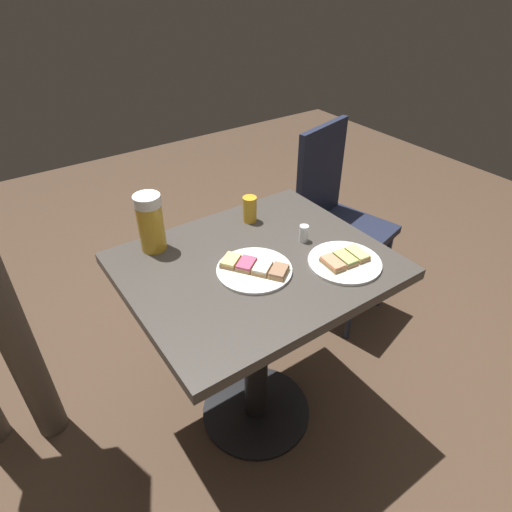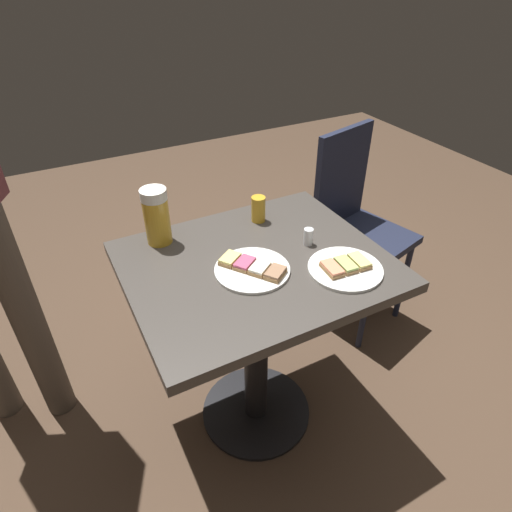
{
  "view_description": "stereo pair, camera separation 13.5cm",
  "coord_description": "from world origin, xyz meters",
  "px_view_note": "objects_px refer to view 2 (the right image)",
  "views": [
    {
      "loc": [
        -0.91,
        0.63,
        1.57
      ],
      "look_at": [
        0.0,
        0.0,
        0.79
      ],
      "focal_mm": 30.52,
      "sensor_mm": 36.0,
      "label": 1
    },
    {
      "loc": [
        -0.98,
        0.52,
        1.57
      ],
      "look_at": [
        0.0,
        0.0,
        0.79
      ],
      "focal_mm": 30.52,
      "sensor_mm": 36.0,
      "label": 2
    }
  ],
  "objects_px": {
    "plate_near": "(252,268)",
    "salt_shaker": "(308,237)",
    "beer_mug": "(156,216)",
    "cafe_chair": "(354,219)",
    "plate_far": "(345,268)",
    "beer_glass_small": "(258,209)"
  },
  "relations": [
    {
      "from": "plate_near",
      "to": "salt_shaker",
      "type": "xyz_separation_m",
      "value": [
        0.05,
        -0.23,
        0.02
      ]
    },
    {
      "from": "beer_mug",
      "to": "cafe_chair",
      "type": "distance_m",
      "value": 0.99
    },
    {
      "from": "plate_far",
      "to": "cafe_chair",
      "type": "xyz_separation_m",
      "value": [
        0.52,
        -0.49,
        -0.24
      ]
    },
    {
      "from": "plate_far",
      "to": "beer_mug",
      "type": "bearing_deg",
      "value": 46.63
    },
    {
      "from": "plate_near",
      "to": "plate_far",
      "type": "distance_m",
      "value": 0.28
    },
    {
      "from": "plate_near",
      "to": "beer_glass_small",
      "type": "distance_m",
      "value": 0.3
    },
    {
      "from": "salt_shaker",
      "to": "cafe_chair",
      "type": "xyz_separation_m",
      "value": [
        0.35,
        -0.51,
        -0.25
      ]
    },
    {
      "from": "plate_near",
      "to": "salt_shaker",
      "type": "height_order",
      "value": "salt_shaker"
    },
    {
      "from": "beer_glass_small",
      "to": "salt_shaker",
      "type": "height_order",
      "value": "beer_glass_small"
    },
    {
      "from": "beer_mug",
      "to": "beer_glass_small",
      "type": "bearing_deg",
      "value": -96.18
    },
    {
      "from": "beer_mug",
      "to": "salt_shaker",
      "type": "xyz_separation_m",
      "value": [
        -0.25,
        -0.43,
        -0.07
      ]
    },
    {
      "from": "plate_far",
      "to": "salt_shaker",
      "type": "relative_size",
      "value": 3.94
    },
    {
      "from": "beer_mug",
      "to": "cafe_chair",
      "type": "bearing_deg",
      "value": -83.95
    },
    {
      "from": "salt_shaker",
      "to": "beer_glass_small",
      "type": "bearing_deg",
      "value": 18.97
    },
    {
      "from": "plate_near",
      "to": "plate_far",
      "type": "bearing_deg",
      "value": -116.87
    },
    {
      "from": "plate_near",
      "to": "beer_mug",
      "type": "relative_size",
      "value": 1.2
    },
    {
      "from": "plate_far",
      "to": "cafe_chair",
      "type": "bearing_deg",
      "value": -42.93
    },
    {
      "from": "beer_mug",
      "to": "cafe_chair",
      "type": "height_order",
      "value": "beer_mug"
    },
    {
      "from": "plate_near",
      "to": "beer_mug",
      "type": "distance_m",
      "value": 0.37
    },
    {
      "from": "plate_near",
      "to": "beer_glass_small",
      "type": "bearing_deg",
      "value": -31.61
    },
    {
      "from": "plate_far",
      "to": "salt_shaker",
      "type": "xyz_separation_m",
      "value": [
        0.17,
        0.02,
        0.02
      ]
    },
    {
      "from": "plate_near",
      "to": "cafe_chair",
      "type": "relative_size",
      "value": 0.24
    }
  ]
}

